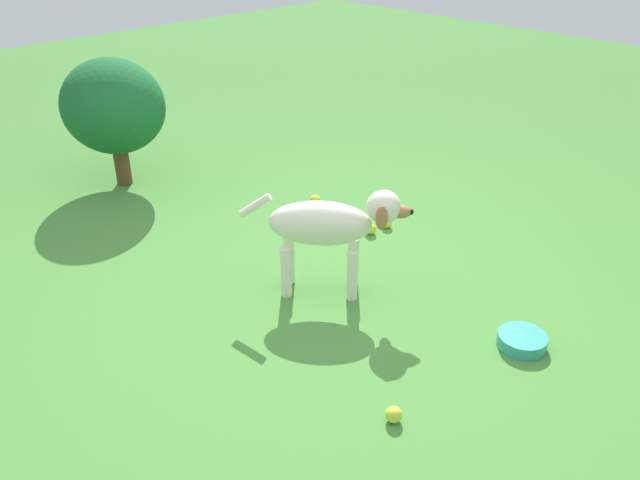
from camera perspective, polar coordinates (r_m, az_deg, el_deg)
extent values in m
plane|color=#478438|center=(3.28, 2.00, -4.91)|extent=(14.00, 14.00, 0.00)
ellipsoid|color=silver|center=(3.13, 0.00, 1.49)|extent=(0.51, 0.48, 0.22)
cylinder|color=silver|center=(3.30, 2.95, -1.97)|extent=(0.05, 0.05, 0.27)
cylinder|color=silver|center=(3.19, 2.86, -3.13)|extent=(0.05, 0.05, 0.27)
cylinder|color=silver|center=(3.32, -2.74, -1.72)|extent=(0.05, 0.05, 0.27)
cylinder|color=silver|center=(3.21, -3.03, -2.86)|extent=(0.05, 0.05, 0.27)
ellipsoid|color=silver|center=(3.08, 5.65, 2.92)|extent=(0.22, 0.22, 0.17)
ellipsoid|color=#9E663D|center=(3.09, 7.01, 2.52)|extent=(0.14, 0.13, 0.07)
sphere|color=black|center=(3.09, 8.01, 2.47)|extent=(0.03, 0.03, 0.03)
ellipsoid|color=#9E663D|center=(3.16, 5.48, 3.21)|extent=(0.06, 0.06, 0.12)
ellipsoid|color=#9E663D|center=(3.01, 5.47, 1.93)|extent=(0.06, 0.06, 0.12)
cylinder|color=silver|center=(3.13, -5.72, 3.07)|extent=(0.15, 0.14, 0.13)
sphere|color=#C2DB30|center=(3.93, 5.93, 1.53)|extent=(0.07, 0.07, 0.07)
sphere|color=#C3D42A|center=(3.84, 4.50, 0.97)|extent=(0.07, 0.07, 0.07)
sphere|color=#D3DC3A|center=(4.20, -0.41, 3.58)|extent=(0.07, 0.07, 0.07)
sphere|color=#C4D43C|center=(2.59, 6.54, -15.09)|extent=(0.07, 0.07, 0.07)
cylinder|color=teal|center=(3.07, 17.42, -8.48)|extent=(0.22, 0.22, 0.06)
cylinder|color=brown|center=(4.68, -17.07, 6.29)|extent=(0.10, 0.10, 0.26)
ellipsoid|color=#185C2B|center=(4.54, -17.83, 11.21)|extent=(0.73, 0.66, 0.62)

